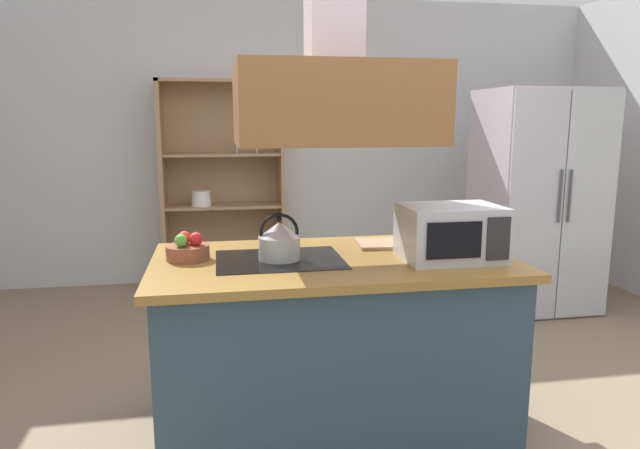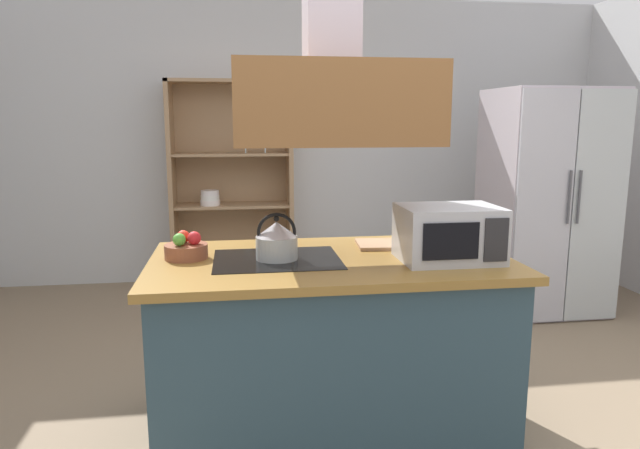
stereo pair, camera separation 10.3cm
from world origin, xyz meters
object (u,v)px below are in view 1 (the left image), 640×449
(refrigerator, at_px, (536,201))
(microwave, at_px, (451,233))
(cutting_board, at_px, (389,244))
(fruit_bowl, at_px, (188,250))
(kettle, at_px, (279,240))
(dish_cabinet, at_px, (223,197))

(refrigerator, distance_m, microwave, 2.32)
(refrigerator, height_order, cutting_board, refrigerator)
(refrigerator, bearing_deg, fruit_bowl, -150.57)
(refrigerator, relative_size, cutting_board, 5.30)
(kettle, bearing_deg, refrigerator, 35.23)
(cutting_board, xyz_separation_m, fruit_bowl, (-1.04, -0.13, 0.04))
(kettle, bearing_deg, cutting_board, 19.39)
(refrigerator, xyz_separation_m, fruit_bowl, (-2.73, -1.54, 0.05))
(dish_cabinet, distance_m, microwave, 3.09)
(dish_cabinet, bearing_deg, cutting_board, -71.72)
(kettle, bearing_deg, dish_cabinet, 94.79)
(kettle, xyz_separation_m, cutting_board, (0.61, 0.22, -0.09))
(refrigerator, height_order, fruit_bowl, refrigerator)
(cutting_board, height_order, microwave, microwave)
(cutting_board, bearing_deg, microwave, -60.95)
(refrigerator, relative_size, kettle, 8.07)
(cutting_board, bearing_deg, dish_cabinet, 108.28)
(kettle, distance_m, cutting_board, 0.65)
(microwave, bearing_deg, kettle, 170.64)
(dish_cabinet, height_order, kettle, dish_cabinet)
(dish_cabinet, relative_size, fruit_bowl, 9.30)
(kettle, distance_m, fruit_bowl, 0.44)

